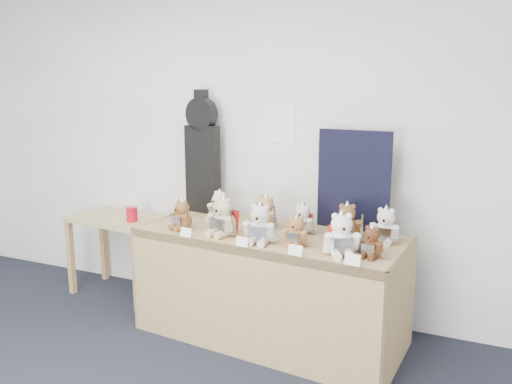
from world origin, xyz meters
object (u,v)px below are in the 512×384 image
at_px(teddy_back_centre_right, 302,220).
at_px(display_table, 264,258).
at_px(teddy_front_right, 296,232).
at_px(teddy_back_end, 385,227).
at_px(teddy_back_centre_left, 265,213).
at_px(teddy_back_right, 347,222).
at_px(guitar_case, 202,153).
at_px(teddy_back_left, 219,207).
at_px(red_cup, 132,214).
at_px(side_table, 117,231).
at_px(teddy_front_far_right, 341,236).
at_px(teddy_front_left, 223,218).
at_px(teddy_front_centre, 260,225).
at_px(teddy_front_far_left, 182,216).
at_px(teddy_front_end, 371,243).

bearing_deg(teddy_back_centre_right, display_table, -140.76).
bearing_deg(display_table, teddy_front_right, -20.74).
bearing_deg(teddy_back_centre_right, teddy_back_end, 3.74).
xyz_separation_m(teddy_back_centre_left, teddy_back_right, (0.63, -0.02, -0.00)).
height_order(guitar_case, teddy_back_centre_right, guitar_case).
bearing_deg(teddy_back_centre_right, teddy_back_left, 177.88).
bearing_deg(teddy_back_right, red_cup, 164.35).
distance_m(side_table, teddy_back_centre_left, 1.51).
xyz_separation_m(teddy_front_far_right, teddy_back_end, (0.20, 0.39, -0.01)).
bearing_deg(teddy_back_left, red_cup, -155.54).
bearing_deg(teddy_back_centre_right, teddy_back_right, 5.94).
relative_size(red_cup, teddy_back_centre_right, 0.51).
xyz_separation_m(teddy_front_left, teddy_front_centre, (0.31, -0.07, -0.00)).
xyz_separation_m(teddy_front_far_left, teddy_back_centre_left, (0.55, 0.29, 0.01)).
xyz_separation_m(red_cup, teddy_back_left, (0.84, 0.02, 0.14)).
xyz_separation_m(teddy_front_end, teddy_back_centre_right, (-0.56, 0.34, 0.01)).
bearing_deg(teddy_back_centre_left, guitar_case, 170.62).
distance_m(teddy_front_right, teddy_back_end, 0.61).
relative_size(guitar_case, teddy_front_far_left, 4.05).
height_order(guitar_case, teddy_back_centre_left, guitar_case).
distance_m(red_cup, teddy_back_centre_left, 1.26).
bearing_deg(red_cup, teddy_front_far_left, -23.68).
relative_size(teddy_front_end, teddy_back_centre_left, 0.80).
bearing_deg(teddy_front_right, teddy_front_end, 2.42).
distance_m(teddy_back_left, teddy_back_end, 1.30).
relative_size(guitar_case, teddy_back_centre_right, 4.13).
xyz_separation_m(teddy_front_far_left, teddy_front_far_right, (1.24, -0.12, 0.02)).
xyz_separation_m(teddy_front_right, teddy_back_centre_right, (-0.06, 0.31, 0.01)).
bearing_deg(teddy_back_centre_left, side_table, -172.09).
bearing_deg(teddy_back_centre_right, teddy_front_right, -75.92).
xyz_separation_m(red_cup, teddy_front_centre, (1.37, -0.39, 0.15)).
relative_size(display_table, teddy_back_centre_right, 8.07).
relative_size(display_table, teddy_back_end, 7.27).
height_order(guitar_case, teddy_front_far_right, guitar_case).
height_order(teddy_front_right, teddy_back_right, teddy_back_right).
distance_m(guitar_case, teddy_front_far_left, 0.69).
height_order(teddy_front_left, teddy_back_right, teddy_front_left).
distance_m(red_cup, teddy_front_centre, 1.43).
distance_m(side_table, teddy_front_end, 2.40).
relative_size(teddy_back_centre_left, teddy_back_end, 1.02).
height_order(guitar_case, teddy_back_end, guitar_case).
bearing_deg(teddy_front_far_right, side_table, 142.78).
relative_size(side_table, teddy_front_end, 3.99).
relative_size(teddy_front_right, teddy_back_centre_left, 0.83).
distance_m(display_table, teddy_back_centre_right, 0.39).
height_order(guitar_case, teddy_front_left, guitar_case).
bearing_deg(teddy_back_centre_left, teddy_front_far_right, -20.29).
distance_m(teddy_front_centre, teddy_front_end, 0.75).
height_order(display_table, teddy_back_end, teddy_back_end).
distance_m(side_table, teddy_front_far_right, 2.24).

